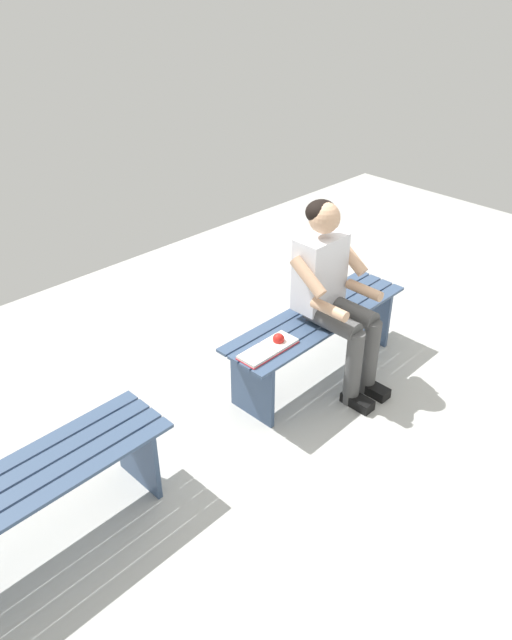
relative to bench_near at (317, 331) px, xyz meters
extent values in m
cube|color=#B2B2AD|center=(1.05, 1.00, -0.37)|extent=(10.00, 7.00, 0.04)
cube|color=#384C6B|center=(0.00, -0.16, 0.11)|extent=(1.52, 0.12, 0.02)
cube|color=#384C6B|center=(0.00, -0.05, 0.11)|extent=(1.52, 0.12, 0.02)
cube|color=#384C6B|center=(0.00, 0.05, 0.11)|extent=(1.52, 0.12, 0.02)
cube|color=#384C6B|center=(0.00, 0.16, 0.11)|extent=(1.52, 0.12, 0.02)
cube|color=#384C6B|center=(-0.64, -0.01, -0.12)|extent=(0.04, 0.36, 0.46)
cube|color=#384C6B|center=(0.64, 0.01, -0.12)|extent=(0.04, 0.36, 0.46)
cube|color=#384C6B|center=(2.10, -0.16, 0.11)|extent=(1.45, 0.12, 0.02)
cube|color=#384C6B|center=(2.10, -0.05, 0.11)|extent=(1.45, 0.12, 0.02)
cube|color=#384C6B|center=(2.10, 0.05, 0.11)|extent=(1.45, 0.12, 0.02)
cube|color=#384C6B|center=(2.10, 0.16, 0.11)|extent=(1.45, 0.12, 0.02)
cube|color=#384C6B|center=(1.49, -0.01, -0.12)|extent=(0.04, 0.36, 0.46)
cube|color=silver|center=(-0.01, -0.02, 0.44)|extent=(0.34, 0.20, 0.50)
sphere|color=tan|center=(-0.01, -0.01, 0.82)|extent=(0.20, 0.20, 0.20)
ellipsoid|color=black|center=(-0.01, -0.04, 0.85)|extent=(0.20, 0.19, 0.15)
cylinder|color=#4C4C4C|center=(-0.10, 0.18, 0.19)|extent=(0.13, 0.40, 0.13)
cylinder|color=#4C4C4C|center=(0.08, 0.18, 0.19)|extent=(0.13, 0.40, 0.13)
cylinder|color=#4C4C4C|center=(-0.10, 0.38, -0.08)|extent=(0.11, 0.11, 0.55)
cube|color=black|center=(-0.10, 0.44, -0.32)|extent=(0.10, 0.22, 0.07)
cylinder|color=#4C4C4C|center=(0.08, 0.38, -0.08)|extent=(0.11, 0.11, 0.55)
cube|color=black|center=(0.08, 0.44, -0.32)|extent=(0.10, 0.22, 0.07)
cylinder|color=tan|center=(-0.22, 0.06, 0.51)|extent=(0.08, 0.28, 0.23)
cylinder|color=tan|center=(-0.19, 0.22, 0.33)|extent=(0.07, 0.26, 0.07)
cylinder|color=tan|center=(0.20, 0.06, 0.51)|extent=(0.08, 0.28, 0.23)
cylinder|color=tan|center=(0.16, 0.22, 0.33)|extent=(0.07, 0.26, 0.07)
sphere|color=red|center=(0.44, 0.05, 0.16)|extent=(0.08, 0.08, 0.08)
cube|color=white|center=(0.43, 0.05, 0.14)|extent=(0.20, 0.15, 0.02)
cube|color=white|center=(0.64, 0.06, 0.14)|extent=(0.20, 0.15, 0.02)
cube|color=red|center=(0.54, 0.06, 0.13)|extent=(0.42, 0.17, 0.01)
camera|label=1|loc=(2.71, 2.17, 2.22)|focal=33.37mm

